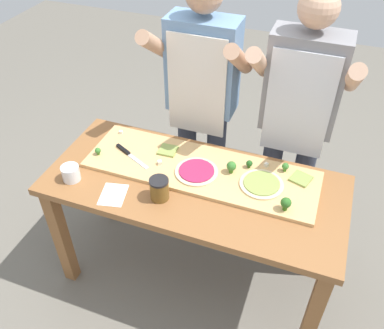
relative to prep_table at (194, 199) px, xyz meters
name	(u,v)px	position (x,y,z in m)	size (l,w,h in m)	color
ground_plane	(194,273)	(0.00, 0.00, -0.67)	(8.00, 8.00, 0.00)	#6B665B
prep_table	(194,199)	(0.00, 0.00, 0.00)	(1.56, 0.69, 0.80)	brown
cutting_board	(200,169)	(0.00, 0.10, 0.13)	(1.25, 0.39, 0.02)	tan
chefs_knife	(128,153)	(-0.42, 0.07, 0.15)	(0.25, 0.14, 0.02)	#B7BABF
pizza_whole_beet_magenta	(197,171)	(-0.01, 0.06, 0.15)	(0.23, 0.23, 0.02)	beige
pizza_whole_pesto_green	(262,184)	(0.33, 0.08, 0.15)	(0.23, 0.23, 0.02)	beige
pizza_slice_near_right	(301,179)	(0.52, 0.19, 0.15)	(0.10, 0.10, 0.01)	#899E4C
pizza_slice_near_left	(168,150)	(-0.22, 0.17, 0.15)	(0.10, 0.10, 0.01)	#899E4C
broccoli_floret_back_left	(98,151)	(-0.57, 0.01, 0.17)	(0.03, 0.03, 0.04)	#3F7220
broccoli_floret_center_left	(231,166)	(0.16, 0.12, 0.18)	(0.05, 0.05, 0.07)	#3F7220
broccoli_floret_center_right	(285,167)	(0.42, 0.23, 0.17)	(0.04, 0.04, 0.05)	#3F7220
broccoli_floret_front_left	(286,203)	(0.48, -0.05, 0.19)	(0.05, 0.05, 0.07)	#366618
broccoli_floret_back_mid	(249,164)	(0.24, 0.19, 0.17)	(0.03, 0.03, 0.05)	#2C5915
cheese_crumble_a	(266,165)	(0.32, 0.24, 0.15)	(0.02, 0.02, 0.02)	silver
cheese_crumble_b	(121,132)	(-0.55, 0.23, 0.15)	(0.02, 0.02, 0.02)	white
cheese_crumble_c	(160,163)	(-0.22, 0.05, 0.15)	(0.02, 0.02, 0.02)	silver
flour_cup	(71,174)	(-0.61, -0.20, 0.16)	(0.09, 0.09, 0.08)	white
sauce_jar	(159,189)	(-0.12, -0.16, 0.18)	(0.10, 0.10, 0.12)	brown
recipe_note	(113,195)	(-0.35, -0.23, 0.12)	(0.12, 0.16, 0.00)	white
cook_left	(202,94)	(-0.15, 0.54, 0.32)	(0.54, 0.39, 1.67)	#333847
cook_right	(298,112)	(0.42, 0.54, 0.32)	(0.54, 0.39, 1.67)	#333847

